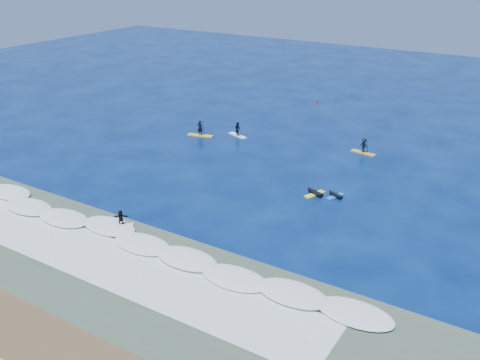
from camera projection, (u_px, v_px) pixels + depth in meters
The scene contains 11 objects.
ground at pixel (211, 193), 47.16m from camera, with size 160.00×160.00×0.00m, color #031444.
shallow_water at pixel (93, 267), 36.26m from camera, with size 90.00×13.00×0.01m, color #3D5345.
breaking_wave at pixel (133, 241), 39.38m from camera, with size 40.00×6.00×0.30m, color white.
whitewater at pixel (104, 260), 37.04m from camera, with size 34.00×5.00×0.02m, color silver.
sup_paddler_left at pixel (200, 130), 61.14m from camera, with size 3.09×1.47×2.11m.
sup_paddler_center at pixel (238, 130), 61.10m from camera, with size 2.75×1.58×1.89m.
sup_paddler_right at pixel (364, 147), 55.93m from camera, with size 2.74×1.09×1.87m.
prone_paddler_near at pixel (315, 193), 46.72m from camera, with size 1.65×2.19×0.44m.
prone_paddler_far at pixel (335, 196), 46.30m from camera, with size 1.43×1.90×0.39m.
wave_surfer at pixel (121, 219), 41.05m from camera, with size 1.77×1.40×1.30m.
marker_buoy at pixel (317, 101), 74.49m from camera, with size 0.24×0.24×0.58m.
Camera 1 is at (24.80, -34.94, 19.91)m, focal length 40.00 mm.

